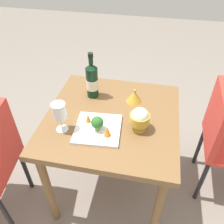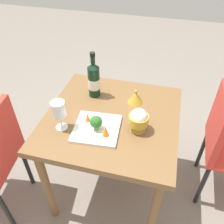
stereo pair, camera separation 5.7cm
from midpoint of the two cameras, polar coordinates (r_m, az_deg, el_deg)
The scene contains 11 objects.
ground_plane at distance 1.95m, azimuth -0.87°, elevation -17.04°, with size 8.00×8.00×0.00m, color gray.
dining_table at distance 1.47m, azimuth -1.11°, elevation -3.82°, with size 0.79×0.79×0.72m.
chair_by_wall at distance 1.71m, azimuth 24.32°, elevation -4.92°, with size 0.41×0.41×0.85m.
wine_bottle at distance 1.50m, azimuth -5.94°, elevation 7.63°, with size 0.08×0.08×0.30m.
wine_glass at distance 1.27m, azimuth -13.93°, elevation 0.06°, with size 0.08×0.08×0.18m.
rice_bowl at distance 1.28m, azimuth 5.42°, elevation -1.65°, with size 0.11×0.11×0.14m.
rice_bowl_lid at distance 1.49m, azimuth 4.36°, elevation 3.75°, with size 0.10×0.10×0.09m.
serving_plate at distance 1.31m, azimuth -4.70°, elevation -4.12°, with size 0.27×0.27×0.02m.
broccoli_floret at distance 1.27m, azimuth -4.86°, elevation -2.63°, with size 0.07×0.07×0.09m.
carrot_garnish_left at distance 1.33m, azimuth -7.03°, elevation -1.46°, with size 0.03×0.03×0.05m.
carrot_garnish_right at distance 1.24m, azimuth -2.44°, elevation -4.69°, with size 0.04×0.04×0.06m.
Camera 1 is at (0.21, -1.03, 1.65)m, focal length 37.75 mm.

